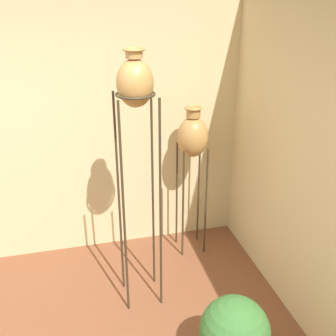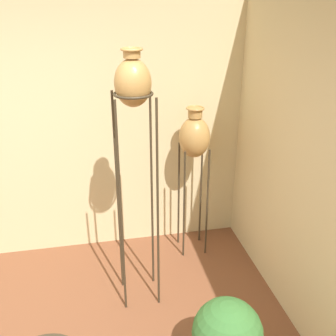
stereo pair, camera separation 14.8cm
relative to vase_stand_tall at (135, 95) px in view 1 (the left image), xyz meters
name	(u,v)px [view 1 (the left image)]	position (x,y,z in m)	size (l,w,h in m)	color
wall_back	(25,133)	(-0.93, 0.95, -0.54)	(8.30, 0.06, 2.70)	beige
vase_stand_tall	(135,95)	(0.00, 0.00, 0.00)	(0.32, 0.32, 2.22)	#382D1E
vase_stand_medium	(193,139)	(0.66, 0.62, -0.62)	(0.31, 0.31, 1.59)	#382D1E
potted_plant	(234,336)	(0.50, -0.96, -1.55)	(0.51, 0.51, 0.64)	#B26647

